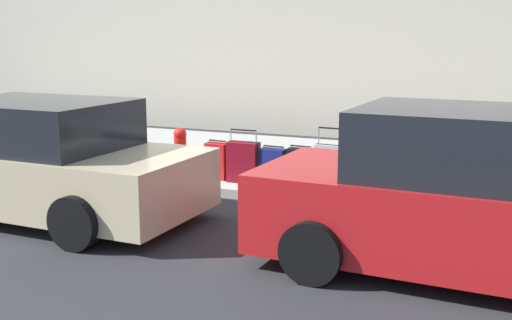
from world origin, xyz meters
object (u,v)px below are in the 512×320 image
Objects in this scene: suitcase_teal_0 at (402,172)px; suitcase_red_6 at (218,161)px; suitcase_maroon_5 at (243,162)px; suitcase_silver_2 at (332,168)px; fire_hydrant at (180,150)px; parked_car_red_0 at (469,199)px; parked_car_beige_1 at (37,162)px; parking_meter at (469,141)px; bollard_post at (134,145)px; suitcase_navy_4 at (273,167)px; suitcase_black_3 at (301,168)px; suitcase_olive_1 at (366,171)px.

suitcase_teal_0 is 2.93m from suitcase_red_6.
suitcase_maroon_5 is 1.33× the size of suitcase_red_6.
suitcase_teal_0 reaches higher than suitcase_silver_2.
parked_car_red_0 is (-4.70, 2.36, 0.24)m from fire_hydrant.
parked_car_beige_1 is at bearing 56.97° from suitcase_red_6.
parking_meter is at bearing -176.28° from suitcase_red_6.
bollard_post is (3.39, 0.10, 0.12)m from suitcase_silver_2.
suitcase_navy_4 is 0.66× the size of bollard_post.
suitcase_silver_2 is at bearing -178.33° from bollard_post.
suitcase_black_3 is at bearing 178.56° from suitcase_navy_4.
bollard_post is at bearing -91.50° from parked_car_beige_1.
suitcase_maroon_5 is (1.94, 0.04, -0.02)m from suitcase_olive_1.
suitcase_olive_1 is 0.75× the size of parking_meter.
parked_car_beige_1 is (0.86, 2.36, 0.18)m from fire_hydrant.
suitcase_silver_2 is at bearing 178.13° from suitcase_black_3.
suitcase_teal_0 is 1.02m from suitcase_silver_2.
parked_car_red_0 is (-3.05, 2.34, 0.37)m from suitcase_navy_4.
suitcase_black_3 is 3.51m from parked_car_red_0.
suitcase_teal_0 is 1.07× the size of suitcase_olive_1.
parked_car_beige_1 is (3.95, 2.34, 0.26)m from suitcase_olive_1.
suitcase_maroon_5 is at bearing 177.39° from fire_hydrant.
suitcase_olive_1 is at bearing -178.05° from bollard_post.
parking_meter is at bearing -173.14° from suitcase_black_3.
parking_meter reaches higher than suitcase_red_6.
parked_car_beige_1 is at bearing 38.19° from suitcase_black_3.
parked_car_red_0 reaches higher than suitcase_teal_0.
fire_hydrant reaches higher than suitcase_red_6.
parking_meter is (-5.27, -0.40, 0.36)m from bollard_post.
bollard_post is at bearing 5.93° from suitcase_red_6.
suitcase_maroon_5 is (1.43, 0.00, -0.03)m from suitcase_silver_2.
parked_car_red_0 reaches higher than fire_hydrant.
parking_meter is at bearing -153.89° from parked_car_beige_1.
suitcase_black_3 is 0.44m from suitcase_navy_4.
suitcase_black_3 is 0.69× the size of bollard_post.
suitcase_silver_2 is (0.51, 0.03, 0.01)m from suitcase_olive_1.
suitcase_teal_0 is 3.61m from fire_hydrant.
parking_meter is at bearing -174.77° from suitcase_maroon_5.
parked_car_beige_1 reaches higher than suitcase_red_6.
fire_hydrant is at bearing -2.61° from suitcase_maroon_5.
suitcase_olive_1 is 4.60m from parked_car_beige_1.
bollard_post reaches higher than fire_hydrant.
parked_car_red_0 is at bearing 142.52° from suitcase_navy_4.
suitcase_silver_2 reaches higher than suitcase_navy_4.
suitcase_black_3 is 3.77m from parked_car_beige_1.
suitcase_olive_1 is at bearing 179.51° from suitcase_red_6.
suitcase_silver_2 is 1.55× the size of suitcase_navy_4.
parked_car_red_0 is at bearing 95.11° from parking_meter.
suitcase_navy_4 is 3.86m from parked_car_red_0.
parking_meter is at bearing -168.98° from suitcase_olive_1.
parked_car_beige_1 reaches higher than suitcase_teal_0.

